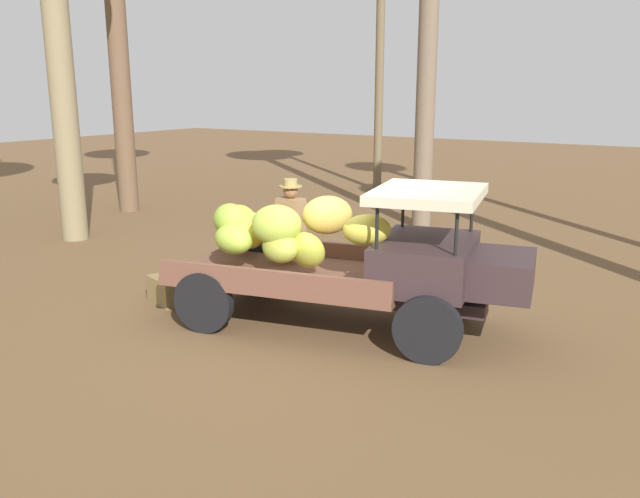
{
  "coord_description": "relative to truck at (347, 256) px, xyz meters",
  "views": [
    {
      "loc": [
        4.28,
        -7.13,
        2.99
      ],
      "look_at": [
        -0.02,
        -0.29,
        0.99
      ],
      "focal_mm": 36.9,
      "sensor_mm": 36.0,
      "label": 1
    }
  ],
  "objects": [
    {
      "name": "truck",
      "position": [
        0.0,
        0.0,
        0.0
      ],
      "size": [
        4.64,
        2.5,
        1.83
      ],
      "rotation": [
        0.0,
        0.0,
        0.21
      ],
      "color": "#362629",
      "rests_on": "ground"
    },
    {
      "name": "farmer",
      "position": [
        -1.48,
        0.9,
        0.03
      ],
      "size": [
        0.53,
        0.46,
        1.69
      ],
      "rotation": [
        0.0,
        0.0,
        -1.6
      ],
      "color": "#3B4548",
      "rests_on": "ground"
    },
    {
      "name": "ground_plane",
      "position": [
        -0.32,
        0.2,
        -0.93
      ],
      "size": [
        60.0,
        60.0,
        0.0
      ],
      "primitive_type": "plane",
      "color": "brown"
    },
    {
      "name": "wooden_crate",
      "position": [
        -2.59,
        -0.5,
        -0.74
      ],
      "size": [
        0.7,
        0.63,
        0.38
      ],
      "primitive_type": "cube",
      "rotation": [
        0.0,
        0.0,
        2.84
      ],
      "color": "olive",
      "rests_on": "ground"
    }
  ]
}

